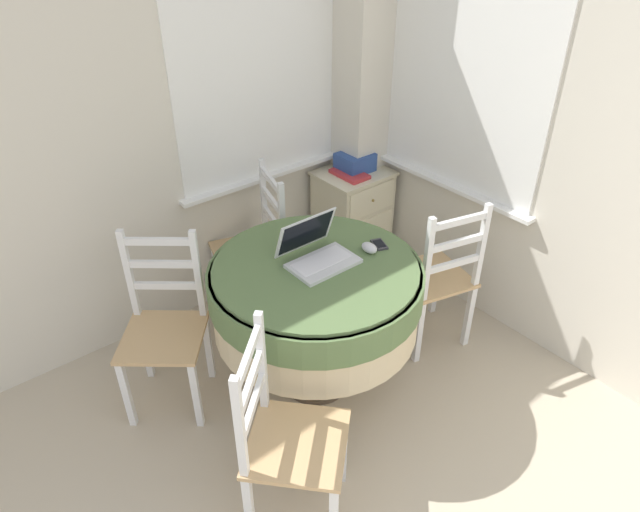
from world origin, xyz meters
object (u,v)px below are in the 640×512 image
dining_chair_near_back_window (255,249)px  laptop (317,252)px  round_dining_table (316,293)px  dining_chair_near_right_window (436,278)px  book_on_cabinet (350,174)px  cell_phone (379,244)px  storage_box (355,162)px  computer_mouse (369,248)px  dining_chair_left_flank (165,329)px  dining_chair_camera_near (286,439)px  corner_cabinet (352,218)px

dining_chair_near_back_window → laptop: bearing=-97.3°
round_dining_table → dining_chair_near_back_window: size_ratio=1.12×
dining_chair_near_right_window → book_on_cabinet: (0.15, 0.92, 0.26)m
laptop → dining_chair_near_right_window: bearing=-14.6°
cell_phone → dining_chair_near_back_window: 0.91m
round_dining_table → storage_box: storage_box is taller
computer_mouse → dining_chair_near_back_window: (-0.16, 0.82, -0.35)m
computer_mouse → book_on_cabinet: computer_mouse is taller
round_dining_table → dining_chair_left_flank: bearing=146.9°
dining_chair_camera_near → storage_box: size_ratio=4.29×
laptop → book_on_cabinet: 1.14m
cell_phone → dining_chair_left_flank: size_ratio=0.12×
dining_chair_camera_near → corner_cabinet: bearing=40.4°
dining_chair_left_flank → round_dining_table: bearing=-33.1°
storage_box → dining_chair_camera_near: bearing=-139.6°
corner_cabinet → computer_mouse: bearing=-128.1°
dining_chair_camera_near → dining_chair_left_flank: bearing=94.3°
dining_chair_near_back_window → storage_box: (0.86, 0.05, 0.31)m
round_dining_table → laptop: laptop is taller
round_dining_table → book_on_cabinet: bearing=40.3°
dining_chair_left_flank → book_on_cabinet: size_ratio=3.74×
laptop → storage_box: size_ratio=1.50×
dining_chair_left_flank → storage_box: dining_chair_left_flank is taller
dining_chair_near_back_window → dining_chair_near_right_window: (0.62, -0.90, 0.00)m
corner_cabinet → cell_phone: bearing=-125.0°
dining_chair_left_flank → computer_mouse: bearing=-27.8°
book_on_cabinet → dining_chair_left_flank: bearing=-167.2°
computer_mouse → dining_chair_near_back_window: 0.91m
cell_phone → dining_chair_left_flank: bearing=154.7°
computer_mouse → laptop: bearing=157.8°
round_dining_table → storage_box: size_ratio=4.80×
dining_chair_near_back_window → storage_box: dining_chair_near_back_window is taller
cell_phone → storage_box: size_ratio=0.53×
round_dining_table → dining_chair_left_flank: dining_chair_left_flank is taller
computer_mouse → dining_chair_camera_near: size_ratio=0.10×
cell_phone → dining_chair_camera_near: 1.09m
round_dining_table → dining_chair_near_right_window: size_ratio=1.12×
dining_chair_camera_near → corner_cabinet: dining_chair_camera_near is taller
round_dining_table → computer_mouse: bearing=-14.1°
dining_chair_near_right_window → dining_chair_camera_near: size_ratio=1.00×
round_dining_table → storage_box: (0.98, 0.80, 0.15)m
cell_phone → dining_chair_left_flank: dining_chair_left_flank is taller
dining_chair_left_flank → corner_cabinet: 1.64m
laptop → storage_box: 1.22m
computer_mouse → cell_phone: bearing=8.3°
computer_mouse → corner_cabinet: size_ratio=0.13×
dining_chair_near_right_window → round_dining_table: bearing=168.3°
dining_chair_camera_near → storage_box: dining_chair_camera_near is taller
laptop → book_on_cabinet: (0.87, 0.73, -0.11)m
dining_chair_near_right_window → dining_chair_near_back_window: bearing=124.5°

